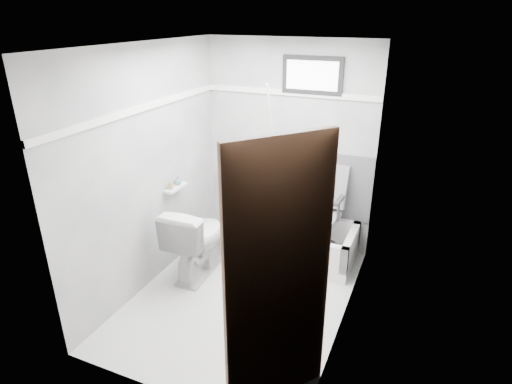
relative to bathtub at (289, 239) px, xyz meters
The scene contains 19 objects.
floor 0.97m from the bathtub, 100.11° to the right, with size 2.60×2.60×0.00m, color white.
ceiling 2.39m from the bathtub, 100.11° to the right, with size 2.60×2.60×0.00m, color silver.
wall_back 1.07m from the bathtub, 114.14° to the left, with size 2.00×0.02×2.40m, color slate.
wall_front 2.45m from the bathtub, 94.25° to the right, with size 2.00×0.02×2.40m, color slate.
wall_left 1.79m from the bathtub, 141.42° to the right, with size 0.02×2.60×2.40m, color slate.
wall_right 1.59m from the bathtub, 48.11° to the right, with size 0.02×2.60×2.40m, color slate.
bathtub is the anchor object (origin of this frame).
office_chair 0.49m from the bathtub, ahead, with size 0.56×0.56×0.97m, color slate, non-canonical shape.
toilet 1.09m from the bathtub, 137.04° to the right, with size 0.46×0.82×0.81m, color silver.
door 2.48m from the bathtub, 69.78° to the right, with size 0.78×0.78×2.00m, color #52321E, non-canonical shape.
window 1.85m from the bathtub, 76.65° to the left, with size 0.66×0.04×0.40m, color black, non-canonical shape.
backerboard 0.70m from the bathtub, 76.83° to the left, with size 1.50×0.02×0.78m, color #4C4C4F.
trim_back 1.66m from the bathtub, 114.91° to the left, with size 2.00×0.02×0.06m, color white.
trim_left 2.19m from the bathtub, 141.11° to the right, with size 0.02×2.60×0.06m, color white.
pole 0.88m from the bathtub, 150.52° to the left, with size 0.02×0.02×1.95m, color silver.
shelf 1.42m from the bathtub, 151.76° to the right, with size 0.10×0.32×0.03m, color silver.
soap_bottle_a 1.50m from the bathtub, 148.84° to the right, with size 0.04×0.04×0.10m, color #9A7B4D.
soap_bottle_b 1.44m from the bathtub, 154.45° to the right, with size 0.08×0.08×0.10m, color slate.
faucet 0.60m from the bathtub, 137.09° to the left, with size 0.26×0.10×0.16m, color silver, non-canonical shape.
Camera 1 is at (1.52, -3.22, 2.64)m, focal length 30.00 mm.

